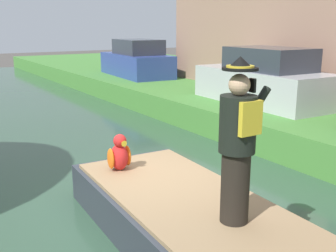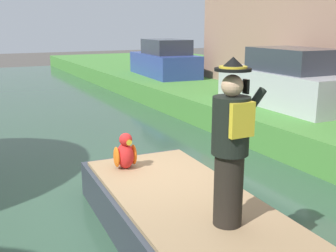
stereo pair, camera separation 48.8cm
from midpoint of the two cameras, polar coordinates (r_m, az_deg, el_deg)
name	(u,v)px [view 2 (the right image)]	position (r m, az deg, el deg)	size (l,w,h in m)	color
ground_plane	(149,212)	(6.58, -0.51, -11.95)	(80.00, 80.00, 0.00)	#4C4742
canal_water	(149,209)	(6.56, -0.51, -11.56)	(6.64, 48.00, 0.10)	#33513D
boat	(186,220)	(5.47, 5.21, -12.97)	(2.00, 4.28, 0.61)	#333842
person_pirate	(231,144)	(4.43, 11.89, -2.57)	(0.61, 0.42, 1.85)	black
parrot_plush	(125,153)	(6.29, -3.79, -3.83)	(0.36, 0.35, 0.57)	red
parked_car_silver	(287,81)	(11.34, 17.53, 5.98)	(1.85, 4.06, 1.50)	#B7B7BC
parked_car_blue	(164,60)	(17.26, 0.31, 9.13)	(2.00, 4.12, 1.50)	#2D4293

